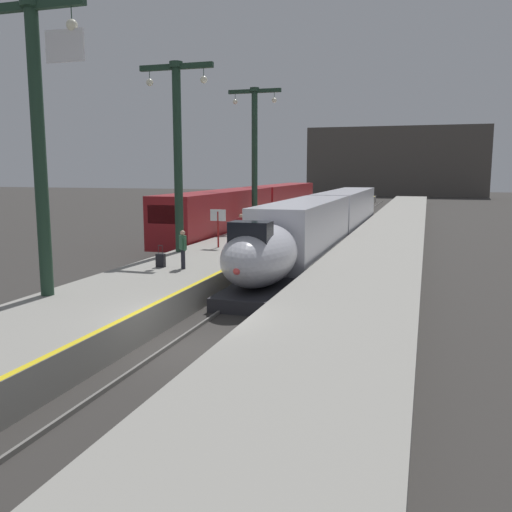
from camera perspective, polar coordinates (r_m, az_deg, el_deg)
The scene contains 18 objects.
ground_plane at distance 16.97m, azimuth -6.52°, elevation -9.55°, with size 260.00×260.00×0.00m, color #33302D.
platform_left at distance 41.15m, azimuth 2.13°, elevation 2.13°, with size 4.80×110.00×1.05m, color gray.
platform_right at distance 39.84m, azimuth 13.45°, elevation 1.67°, with size 4.80×110.00×1.05m, color gray.
platform_left_safety_stripe at distance 40.56m, azimuth 5.25°, elevation 2.76°, with size 0.20×107.80×0.01m, color yellow.
rail_main_left at distance 43.17m, azimuth 7.31°, elevation 1.76°, with size 0.08×110.00×0.12m, color slate.
rail_main_right at distance 42.94m, azimuth 9.28°, elevation 1.68°, with size 0.08×110.00×0.12m, color slate.
rail_secondary_left at distance 45.24m, azimuth -2.85°, elevation 2.15°, with size 0.08×110.00×0.12m, color slate.
rail_secondary_right at distance 44.76m, azimuth -1.05°, elevation 2.08°, with size 0.08×110.00×0.12m, color slate.
highspeed_train_main at distance 37.80m, azimuth 7.14°, elevation 3.61°, with size 2.92×37.72×3.60m.
regional_train_adjacent at distance 49.82m, azimuth 0.03°, elevation 5.16°, with size 2.85×36.60×3.80m.
station_column_near at distance 20.13m, azimuth -21.44°, elevation 12.92°, with size 4.00×0.68×9.74m.
station_column_mid at distance 29.38m, azimuth -8.07°, elevation 11.70°, with size 4.00×0.68×9.68m.
station_column_far at distance 41.86m, azimuth -0.15°, elevation 11.30°, with size 4.00×0.68×10.23m.
passenger_near_edge at distance 24.35m, azimuth -7.53°, elevation 0.99°, with size 0.43×0.43×1.69m.
passenger_mid_platform at distance 33.10m, azimuth -1.57°, elevation 3.13°, with size 0.57×0.26×1.69m.
rolling_suitcase at distance 25.00m, azimuth -9.78°, elevation -0.44°, with size 0.40×0.22×0.98m.
departure_info_board at distance 30.87m, azimuth -3.92°, elevation 3.67°, with size 0.90×0.10×2.12m.
terminus_back_wall at distance 116.92m, azimuth 14.13°, elevation 9.41°, with size 36.00×2.00×14.00m, color #4C4742.
Camera 1 is at (6.53, -14.72, 5.34)m, focal length 38.89 mm.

